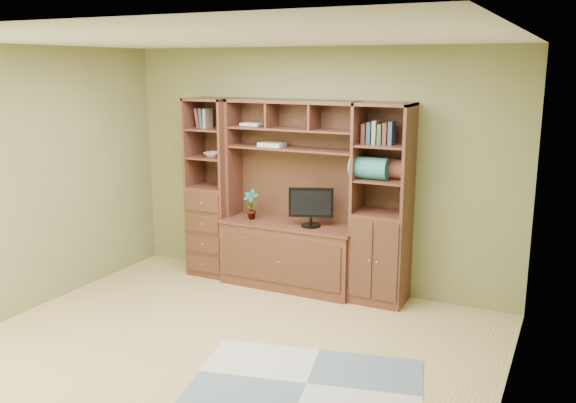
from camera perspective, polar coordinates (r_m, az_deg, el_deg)
The scene contains 11 objects.
room at distance 4.93m, azimuth -6.78°, elevation -0.40°, with size 4.60×4.10×2.64m.
center_hutch at distance 6.56m, azimuth 0.10°, elevation 0.49°, with size 1.54×0.53×2.05m, color #522A1C.
left_tower at distance 7.07m, azimuth -7.06°, elevation 1.29°, with size 0.50×0.45×2.05m, color #522A1C.
right_tower at distance 6.23m, azimuth 8.78°, elevation -0.32°, with size 0.55×0.45×2.05m, color #522A1C.
rug at distance 4.90m, azimuth 1.73°, elevation -16.69°, with size 1.75×1.17×0.01m, color gray.
monitor at distance 6.41m, azimuth 2.17°, elevation 0.14°, with size 0.47×0.21×0.58m, color black.
orchid at distance 6.76m, azimuth -3.49°, elevation -0.27°, with size 0.18×0.12×0.34m, color #A24237.
magazines at distance 6.66m, azimuth -1.49°, elevation 5.35°, with size 0.27×0.20×0.04m, color beige.
bowl at distance 7.00m, azimuth -7.00°, elevation 4.41°, with size 0.20×0.20×0.05m, color silver.
blanket_teal at distance 6.15m, azimuth 7.61°, elevation 3.12°, with size 0.38×0.22×0.22m, color #2D7673.
blanket_red at distance 6.21m, azimuth 9.77°, elevation 3.03°, with size 0.35×0.20×0.20m, color brown.
Camera 1 is at (2.61, -4.03, 2.40)m, focal length 38.00 mm.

